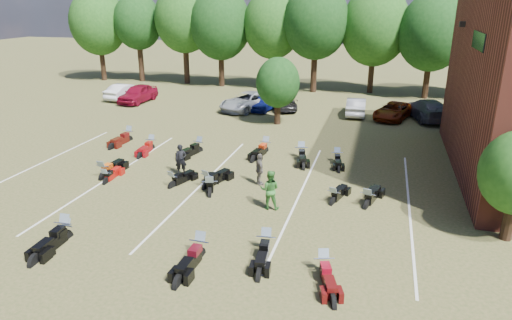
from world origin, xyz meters
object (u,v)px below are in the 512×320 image
(car_4, at_px, (265,103))
(person_black, at_px, (181,160))
(person_grey, at_px, (260,169))
(motorcycle_3, at_px, (66,239))
(motorcycle_14, at_px, (129,141))
(motorcycle_7, at_px, (106,183))
(person_green, at_px, (270,190))
(car_0, at_px, (138,94))

(car_4, bearing_deg, person_black, -78.70)
(person_grey, distance_m, motorcycle_3, 9.45)
(person_black, height_order, motorcycle_14, person_black)
(motorcycle_7, bearing_deg, motorcycle_14, -71.97)
(person_green, distance_m, motorcycle_3, 8.56)
(person_grey, distance_m, motorcycle_7, 7.85)
(motorcycle_7, bearing_deg, car_4, -105.42)
(person_green, bearing_deg, person_black, -32.45)
(car_4, xyz_separation_m, person_grey, (3.86, -15.80, 0.17))
(motorcycle_7, bearing_deg, person_grey, -169.44)
(car_0, relative_size, person_green, 2.59)
(person_black, height_order, person_grey, person_black)
(person_grey, distance_m, motorcycle_14, 11.41)
(car_0, bearing_deg, motorcycle_14, -61.45)
(person_black, distance_m, motorcycle_7, 3.93)
(car_4, xyz_separation_m, motorcycle_3, (-2.00, -23.16, -0.64))
(person_black, bearing_deg, person_green, -50.25)
(motorcycle_3, distance_m, motorcycle_7, 5.72)
(person_grey, relative_size, motorcycle_3, 0.65)
(person_green, distance_m, motorcycle_7, 8.79)
(person_grey, relative_size, motorcycle_7, 0.81)
(car_4, height_order, person_black, person_black)
(car_0, bearing_deg, car_4, 2.37)
(car_4, relative_size, motorcycle_3, 1.51)
(motorcycle_7, bearing_deg, car_0, -69.03)
(motorcycle_3, bearing_deg, car_4, 81.93)
(person_black, xyz_separation_m, person_green, (5.52, -2.75, 0.07))
(motorcycle_3, bearing_deg, motorcycle_7, 104.27)
(car_0, xyz_separation_m, person_green, (16.80, -18.31, 0.11))
(car_0, distance_m, person_green, 24.85)
(car_4, xyz_separation_m, person_black, (-0.50, -15.59, 0.19))
(motorcycle_7, relative_size, motorcycle_14, 0.81)
(car_0, xyz_separation_m, person_grey, (15.64, -15.77, 0.02))
(person_green, distance_m, person_grey, 2.79)
(car_0, distance_m, motorcycle_7, 19.45)
(car_0, height_order, motorcycle_14, car_0)
(car_0, relative_size, motorcycle_14, 1.88)
(car_4, xyz_separation_m, motorcycle_14, (-6.41, -10.90, -0.64))
(car_4, height_order, motorcycle_3, car_4)
(car_4, relative_size, person_black, 2.27)
(person_green, height_order, person_grey, person_green)
(motorcycle_3, xyz_separation_m, motorcycle_7, (-1.71, 5.46, 0.00))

